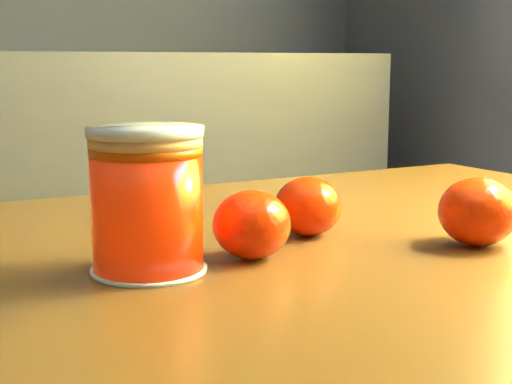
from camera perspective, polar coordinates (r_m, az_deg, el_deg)
name	(u,v)px	position (r m, az deg, el deg)	size (l,w,h in m)	color
table	(319,333)	(0.69, 5.03, -11.17)	(1.04, 0.80, 0.71)	brown
juice_glass	(147,201)	(0.55, -8.69, -0.71)	(0.09, 0.09, 0.11)	#FF2905
orange_front	(308,206)	(0.67, 4.17, -1.16)	(0.06, 0.06, 0.06)	red
orange_back	(478,212)	(0.66, 17.30, -1.51)	(0.07, 0.07, 0.06)	red
orange_extra	(252,225)	(0.59, -0.34, -2.62)	(0.07, 0.07, 0.06)	red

